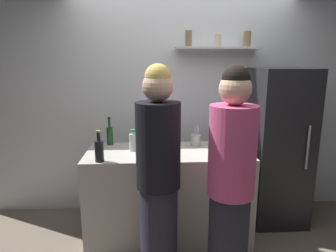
% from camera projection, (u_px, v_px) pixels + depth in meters
% --- Properties ---
extents(back_wall_assembly, '(4.80, 0.32, 2.60)m').
position_uv_depth(back_wall_assembly, '(182.00, 103.00, 3.49)').
color(back_wall_assembly, white).
rests_on(back_wall_assembly, ground).
extents(refrigerator, '(0.58, 0.66, 1.72)m').
position_uv_depth(refrigerator, '(277.00, 147.00, 3.25)').
color(refrigerator, black).
rests_on(refrigerator, ground).
extents(counter, '(1.58, 0.67, 0.93)m').
position_uv_depth(counter, '(168.00, 196.00, 2.94)').
color(counter, '#B7B2A8').
rests_on(counter, ground).
extents(baking_pan, '(0.34, 0.24, 0.05)m').
position_uv_depth(baking_pan, '(155.00, 153.00, 2.69)').
color(baking_pan, gray).
rests_on(baking_pan, counter).
extents(utensil_holder, '(0.10, 0.10, 0.22)m').
position_uv_depth(utensil_holder, '(196.00, 140.00, 3.02)').
color(utensil_holder, '#B2B2B7').
rests_on(utensil_holder, counter).
extents(wine_bottle_amber_glass, '(0.07, 0.07, 0.31)m').
position_uv_depth(wine_bottle_amber_glass, '(234.00, 137.00, 2.91)').
color(wine_bottle_amber_glass, '#472814').
rests_on(wine_bottle_amber_glass, counter).
extents(wine_bottle_green_glass, '(0.06, 0.06, 0.29)m').
position_uv_depth(wine_bottle_green_glass, '(110.00, 135.00, 3.05)').
color(wine_bottle_green_glass, '#19471E').
rests_on(wine_bottle_green_glass, counter).
extents(wine_bottle_dark_glass, '(0.08, 0.08, 0.28)m').
position_uv_depth(wine_bottle_dark_glass, '(99.00, 150.00, 2.52)').
color(wine_bottle_dark_glass, black).
rests_on(wine_bottle_dark_glass, counter).
extents(wine_bottle_pale_glass, '(0.06, 0.06, 0.31)m').
position_uv_depth(wine_bottle_pale_glass, '(233.00, 146.00, 2.59)').
color(wine_bottle_pale_glass, '#B2BFB2').
rests_on(wine_bottle_pale_glass, counter).
extents(water_bottle_plastic, '(0.08, 0.08, 0.21)m').
position_uv_depth(water_bottle_plastic, '(133.00, 141.00, 2.84)').
color(water_bottle_plastic, silver).
rests_on(water_bottle_plastic, counter).
extents(person_blonde, '(0.34, 0.34, 1.77)m').
position_uv_depth(person_blonde, '(158.00, 180.00, 2.26)').
color(person_blonde, '#262633').
rests_on(person_blonde, ground).
extents(person_pink_top, '(0.34, 0.34, 1.76)m').
position_uv_depth(person_pink_top, '(230.00, 188.00, 2.14)').
color(person_pink_top, '#262633').
rests_on(person_pink_top, ground).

